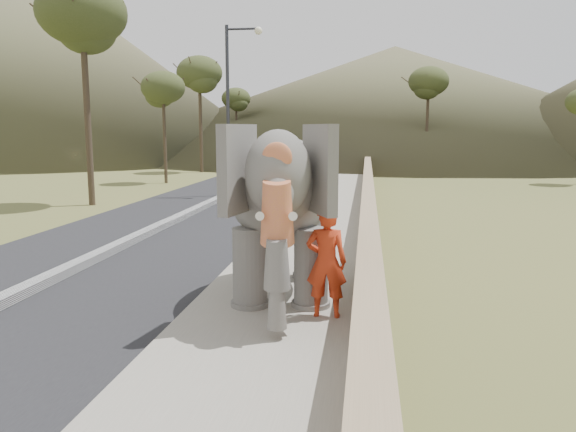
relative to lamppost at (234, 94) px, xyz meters
name	(u,v)px	position (x,y,z in m)	size (l,w,h in m)	color
ground	(256,349)	(4.69, -18.62, -4.87)	(160.00, 160.00, 0.00)	olive
road	(168,226)	(-0.31, -8.62, -4.86)	(7.00, 120.00, 0.03)	black
median	(167,223)	(-0.31, -8.62, -4.76)	(0.35, 120.00, 0.22)	black
walkway	(316,228)	(4.69, -8.62, -4.80)	(3.00, 120.00, 0.15)	#9E9687
parapet	(368,214)	(6.34, -8.62, -4.32)	(0.30, 120.00, 1.10)	tan
lamppost	(234,94)	(0.00, 0.00, 0.00)	(1.76, 0.36, 8.00)	#292A2E
signboard	(238,163)	(0.19, -0.25, -3.23)	(0.60, 0.08, 2.40)	#2D2D33
distant_car	(551,163)	(19.74, 17.24, -4.15)	(1.70, 4.23, 1.44)	#AFB0B6
hill_left	(28,62)	(-33.31, 36.38, 6.13)	(60.00, 60.00, 22.00)	brown
hill_far	(394,100)	(9.69, 51.38, 2.13)	(80.00, 80.00, 14.00)	brown
elephant_and_man	(283,212)	(4.71, -16.03, -3.18)	(2.64, 4.51, 3.11)	slate
motorcyclist	(259,180)	(0.96, 1.15, -4.19)	(1.64, 1.89, 1.79)	maroon
trees	(360,116)	(5.79, 8.26, -0.86)	(47.69, 44.91, 9.50)	#473828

